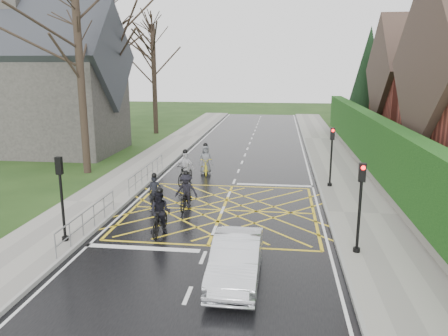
% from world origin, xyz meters
% --- Properties ---
extents(ground, '(120.00, 120.00, 0.00)m').
position_xyz_m(ground, '(0.00, 0.00, 0.00)').
color(ground, '#1A3311').
rests_on(ground, ground).
extents(road, '(9.00, 80.00, 0.01)m').
position_xyz_m(road, '(0.00, 0.00, 0.01)').
color(road, black).
rests_on(road, ground).
extents(sidewalk_right, '(3.00, 80.00, 0.15)m').
position_xyz_m(sidewalk_right, '(6.00, 0.00, 0.07)').
color(sidewalk_right, gray).
rests_on(sidewalk_right, ground).
extents(sidewalk_left, '(3.00, 80.00, 0.15)m').
position_xyz_m(sidewalk_left, '(-6.00, 0.00, 0.07)').
color(sidewalk_left, gray).
rests_on(sidewalk_left, ground).
extents(stone_wall, '(0.50, 38.00, 0.70)m').
position_xyz_m(stone_wall, '(7.75, 6.00, 0.35)').
color(stone_wall, slate).
rests_on(stone_wall, ground).
extents(hedge, '(0.90, 38.00, 2.80)m').
position_xyz_m(hedge, '(7.75, 6.00, 2.10)').
color(hedge, '#0F330E').
rests_on(hedge, stone_wall).
extents(house_far, '(9.80, 8.80, 10.30)m').
position_xyz_m(house_far, '(14.75, 18.00, 4.36)').
color(house_far, maroon).
rests_on(house_far, ground).
extents(conifer, '(4.60, 4.60, 10.00)m').
position_xyz_m(conifer, '(10.75, 26.00, 4.99)').
color(conifer, black).
rests_on(conifer, ground).
extents(church, '(8.80, 7.80, 11.00)m').
position_xyz_m(church, '(-13.54, 12.00, 4.93)').
color(church, '#2D2B28').
rests_on(church, ground).
extents(tree_near, '(9.24, 9.24, 11.44)m').
position_xyz_m(tree_near, '(-9.00, 6.00, 7.91)').
color(tree_near, black).
rests_on(tree_near, ground).
extents(tree_mid, '(10.08, 10.08, 12.48)m').
position_xyz_m(tree_mid, '(-10.00, 14.00, 8.63)').
color(tree_mid, black).
rests_on(tree_mid, ground).
extents(tree_far, '(8.40, 8.40, 10.40)m').
position_xyz_m(tree_far, '(-9.30, 22.00, 7.19)').
color(tree_far, black).
rests_on(tree_far, ground).
extents(railing_south, '(0.05, 5.04, 1.03)m').
position_xyz_m(railing_south, '(-4.65, -3.50, 0.78)').
color(railing_south, slate).
rests_on(railing_south, ground).
extents(railing_north, '(0.05, 6.04, 1.03)m').
position_xyz_m(railing_north, '(-4.65, 4.00, 0.79)').
color(railing_north, slate).
rests_on(railing_north, ground).
extents(traffic_light_ne, '(0.24, 0.31, 3.21)m').
position_xyz_m(traffic_light_ne, '(5.10, 4.20, 1.66)').
color(traffic_light_ne, black).
rests_on(traffic_light_ne, ground).
extents(traffic_light_se, '(0.24, 0.31, 3.21)m').
position_xyz_m(traffic_light_se, '(5.10, -4.20, 1.66)').
color(traffic_light_se, black).
rests_on(traffic_light_se, ground).
extents(traffic_light_sw, '(0.24, 0.31, 3.21)m').
position_xyz_m(traffic_light_sw, '(-5.10, -4.50, 1.66)').
color(traffic_light_sw, black).
rests_on(traffic_light_sw, ground).
extents(cyclist_rear, '(0.98, 1.77, 1.63)m').
position_xyz_m(cyclist_rear, '(-3.07, -0.12, 0.53)').
color(cyclist_rear, black).
rests_on(cyclist_rear, ground).
extents(cyclist_back, '(0.84, 1.85, 1.83)m').
position_xyz_m(cyclist_back, '(-1.98, -3.08, 0.69)').
color(cyclist_back, black).
rests_on(cyclist_back, ground).
extents(cyclist_mid, '(1.04, 1.80, 1.74)m').
position_xyz_m(cyclist_mid, '(-1.65, 0.07, 0.64)').
color(cyclist_mid, black).
rests_on(cyclist_mid, ground).
extents(cyclist_front, '(1.10, 1.99, 1.93)m').
position_xyz_m(cyclist_front, '(-2.56, 4.10, 0.71)').
color(cyclist_front, black).
rests_on(cyclist_front, ground).
extents(cyclist_lead, '(1.10, 2.02, 1.87)m').
position_xyz_m(cyclist_lead, '(-1.88, 6.59, 0.65)').
color(cyclist_lead, gold).
rests_on(cyclist_lead, ground).
extents(car, '(1.42, 4.02, 1.32)m').
position_xyz_m(car, '(1.24, -6.38, 0.66)').
color(car, silver).
rests_on(car, ground).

